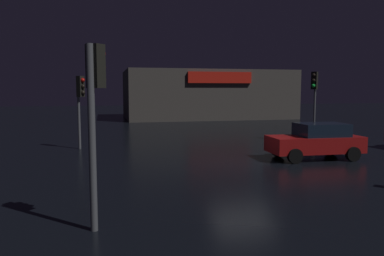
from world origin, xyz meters
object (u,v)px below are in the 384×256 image
object	(u,v)px
store_building	(206,94)
traffic_signal_opposite	(314,90)
traffic_signal_cross_left	(80,96)
car_far	(316,141)
traffic_signal_cross_right	(95,101)

from	to	relation	value
store_building	traffic_signal_opposite	bearing A→B (deg)	-87.54
traffic_signal_cross_left	car_far	world-z (taller)	traffic_signal_cross_left
store_building	car_far	size ratio (longest dim) A/B	4.28
store_building	traffic_signal_cross_left	distance (m)	23.30
traffic_signal_cross_left	traffic_signal_cross_right	world-z (taller)	traffic_signal_cross_right
traffic_signal_cross_right	car_far	distance (m)	11.27
traffic_signal_opposite	traffic_signal_cross_right	bearing A→B (deg)	-136.46
store_building	traffic_signal_cross_left	xyz separation A→B (m)	(-11.97, -19.99, 0.17)
traffic_signal_cross_right	store_building	bearing A→B (deg)	70.70
traffic_signal_cross_right	car_far	xyz separation A→B (m)	(9.08, 6.38, -1.95)
traffic_signal_cross_left	traffic_signal_cross_right	bearing A→B (deg)	-85.37
traffic_signal_opposite	traffic_signal_cross_right	xyz separation A→B (m)	(-11.91, -11.31, -0.25)
traffic_signal_opposite	car_far	size ratio (longest dim) A/B	1.00
store_building	car_far	bearing A→B (deg)	-94.45
traffic_signal_cross_left	car_far	size ratio (longest dim) A/B	0.91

